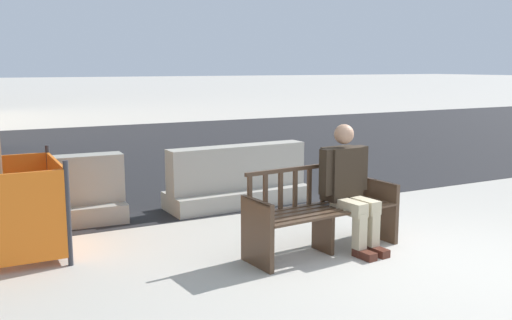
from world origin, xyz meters
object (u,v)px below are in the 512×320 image
street_bench (322,214)px  jersey_barrier_centre (238,181)px  jersey_barrier_left (39,199)px  seated_person (348,184)px

street_bench → jersey_barrier_centre: (0.09, 2.19, -0.06)m
street_bench → jersey_barrier_centre: 2.19m
street_bench → jersey_barrier_left: street_bench is taller
jersey_barrier_centre → jersey_barrier_left: (-2.57, 0.15, 0.00)m
seated_person → jersey_barrier_left: size_ratio=0.65×
street_bench → seated_person: 0.42m
seated_person → jersey_barrier_centre: seated_person is taller
seated_person → jersey_barrier_centre: (-0.21, 2.22, -0.35)m
jersey_barrier_centre → jersey_barrier_left: 2.58m
street_bench → seated_person: bearing=-5.3°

